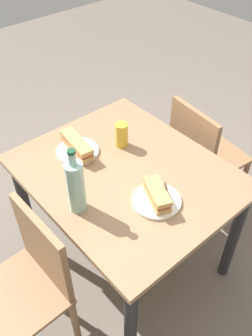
{
  "coord_description": "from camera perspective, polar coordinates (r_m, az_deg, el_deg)",
  "views": [
    {
      "loc": [
        1.0,
        -0.87,
        1.98
      ],
      "look_at": [
        0.0,
        0.0,
        0.77
      ],
      "focal_mm": 38.57,
      "sensor_mm": 36.0,
      "label": 1
    }
  ],
  "objects": [
    {
      "name": "plate_near",
      "position": [
        1.93,
        -7.67,
        2.66
      ],
      "size": [
        0.23,
        0.23,
        0.01
      ],
      "primitive_type": "cylinder",
      "color": "white",
      "rests_on": "dining_table"
    },
    {
      "name": "ground_plane",
      "position": [
        2.38,
        0.0,
        -13.81
      ],
      "size": [
        8.0,
        8.0,
        0.0
      ],
      "primitive_type": "plane",
      "color": "#6B6056"
    },
    {
      "name": "baguette_sandwich_far",
      "position": [
        1.63,
        4.92,
        -4.19
      ],
      "size": [
        0.2,
        0.14,
        0.07
      ],
      "color": "tan",
      "rests_on": "plate_far"
    },
    {
      "name": "chair_far",
      "position": [
        2.34,
        11.73,
        2.07
      ],
      "size": [
        0.45,
        0.45,
        0.86
      ],
      "color": "#936B47",
      "rests_on": "ground"
    },
    {
      "name": "water_bottle",
      "position": [
        1.55,
        -7.95,
        -2.83
      ],
      "size": [
        0.08,
        0.08,
        0.33
      ],
      "color": "#99C6B7",
      "rests_on": "dining_table"
    },
    {
      "name": "beer_glass",
      "position": [
        1.92,
        -0.7,
        5.27
      ],
      "size": [
        0.07,
        0.07,
        0.14
      ],
      "primitive_type": "cylinder",
      "color": "gold",
      "rests_on": "dining_table"
    },
    {
      "name": "knife_far",
      "position": [
        1.67,
        6.45,
        -4.25
      ],
      "size": [
        0.15,
        0.12,
        0.01
      ],
      "color": "silver",
      "rests_on": "plate_far"
    },
    {
      "name": "baguette_sandwich_near",
      "position": [
        1.9,
        -7.79,
        3.62
      ],
      "size": [
        0.25,
        0.1,
        0.07
      ],
      "color": "tan",
      "rests_on": "plate_near"
    },
    {
      "name": "knife_near",
      "position": [
        1.94,
        -6.52,
        3.64
      ],
      "size": [
        0.18,
        0.05,
        0.01
      ],
      "color": "silver",
      "rests_on": "plate_near"
    },
    {
      "name": "plate_far",
      "position": [
        1.66,
        4.84,
        -5.18
      ],
      "size": [
        0.23,
        0.23,
        0.01
      ],
      "primitive_type": "cylinder",
      "color": "silver",
      "rests_on": "dining_table"
    },
    {
      "name": "dining_table",
      "position": [
        1.89,
        0.0,
        -3.05
      ],
      "size": [
        1.06,
        0.88,
        0.75
      ],
      "color": "#997251",
      "rests_on": "ground"
    },
    {
      "name": "chair_near",
      "position": [
        1.77,
        -15.04,
        -17.04
      ],
      "size": [
        0.41,
        0.41,
        0.86
      ],
      "color": "#936B47",
      "rests_on": "ground"
    }
  ]
}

